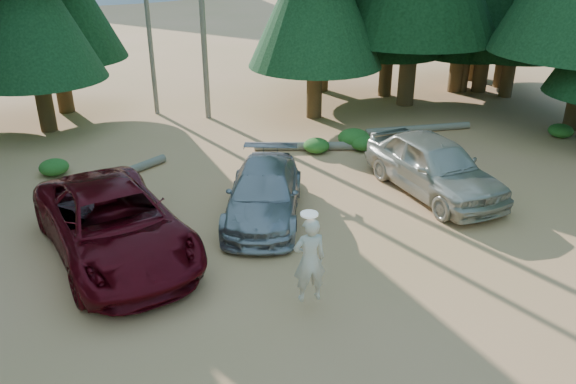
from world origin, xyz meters
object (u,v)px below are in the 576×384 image
at_px(red_pickup, 114,224).
at_px(silver_minivan_center, 264,193).
at_px(silver_minivan_right, 434,165).
at_px(log_right, 418,129).
at_px(log_left, 116,176).
at_px(frisbee_player, 309,259).
at_px(log_mid, 305,146).

distance_m(red_pickup, silver_minivan_center, 4.21).
distance_m(silver_minivan_right, log_right, 6.08).
distance_m(silver_minivan_right, log_left, 10.22).
distance_m(frisbee_player, log_mid, 9.95).
bearing_deg(frisbee_player, log_mid, -106.81).
xyz_separation_m(silver_minivan_right, log_left, (-9.07, 4.65, -0.76)).
bearing_deg(log_right, red_pickup, -146.89).
bearing_deg(log_left, red_pickup, -127.00).
height_order(silver_minivan_right, log_mid, silver_minivan_right).
height_order(red_pickup, log_left, red_pickup).
bearing_deg(frisbee_player, log_right, -127.80).
xyz_separation_m(red_pickup, silver_minivan_right, (9.57, 0.28, 0.03)).
xyz_separation_m(red_pickup, log_left, (0.50, 4.93, -0.72)).
bearing_deg(silver_minivan_center, log_right, 54.88).
height_order(silver_minivan_right, frisbee_player, frisbee_player).
height_order(frisbee_player, log_right, frisbee_player).
bearing_deg(silver_minivan_center, frisbee_player, -72.53).
relative_size(silver_minivan_right, frisbee_player, 2.62).
xyz_separation_m(silver_minivan_center, log_mid, (3.26, 4.60, -0.56)).
distance_m(frisbee_player, log_right, 13.03).
height_order(silver_minivan_center, log_right, silver_minivan_center).
bearing_deg(log_right, log_left, -167.82).
bearing_deg(silver_minivan_right, log_mid, 111.26).
height_order(silver_minivan_center, silver_minivan_right, silver_minivan_right).
distance_m(silver_minivan_center, frisbee_player, 4.58).
distance_m(red_pickup, log_right, 13.74).
xyz_separation_m(silver_minivan_center, log_left, (-3.66, 4.27, -0.57)).
distance_m(silver_minivan_center, log_left, 5.65).
distance_m(red_pickup, log_mid, 9.12).
relative_size(silver_minivan_center, frisbee_player, 2.43).
height_order(silver_minivan_center, frisbee_player, frisbee_player).
xyz_separation_m(red_pickup, silver_minivan_center, (4.16, 0.66, -0.15)).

